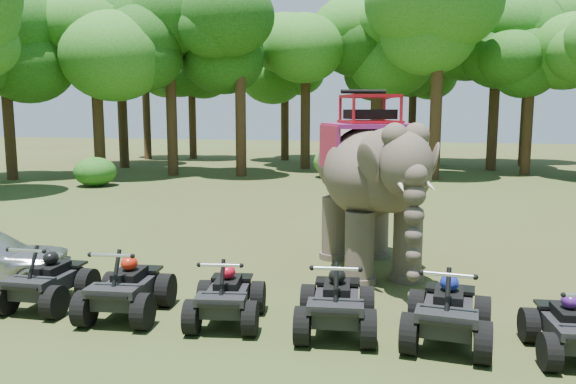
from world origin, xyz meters
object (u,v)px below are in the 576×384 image
elephant (370,181)px  atv_4 (448,303)px  atv_1 (127,280)px  atv_3 (337,295)px  atv_5 (572,320)px  atv_2 (226,289)px  atv_0 (47,274)px

elephant → atv_4: bearing=-91.4°
atv_1 → atv_3: 3.74m
atv_1 → atv_4: bearing=-5.3°
atv_1 → atv_5: atv_1 is taller
atv_3 → atv_4: 1.76m
atv_2 → atv_4: (3.66, -0.03, 0.05)m
atv_1 → atv_2: bearing=-3.2°
atv_0 → atv_5: bearing=-2.9°
atv_3 → atv_4: atv_4 is taller
atv_3 → atv_2: bearing=173.8°
atv_1 → atv_5: bearing=-6.3°
atv_1 → atv_2: atv_1 is taller
atv_1 → atv_3: bearing=-4.5°
atv_1 → atv_5: (7.26, -0.04, -0.07)m
atv_0 → atv_2: bearing=-2.2°
atv_4 → atv_5: atv_4 is taller
elephant → atv_0: (-5.60, -3.87, -1.42)m
elephant → atv_5: 5.43m
atv_3 → atv_1: bearing=175.1°
atv_4 → atv_1: bearing=-174.1°
elephant → atv_4: (1.59, -3.92, -1.38)m
atv_2 → atv_3: bearing=-8.9°
atv_1 → atv_5: 7.26m
atv_1 → atv_2: size_ratio=1.07×
elephant → atv_3: size_ratio=2.80×
atv_2 → atv_4: 3.66m
atv_2 → atv_3: (1.90, 0.01, 0.04)m
atv_3 → atv_5: 3.52m
atv_0 → atv_4: atv_4 is taller
atv_0 → atv_4: size_ratio=0.94×
atv_5 → atv_0: bearing=173.3°
atv_0 → atv_2: atv_0 is taller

